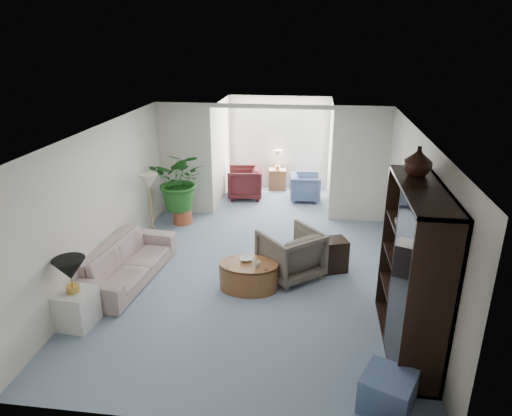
# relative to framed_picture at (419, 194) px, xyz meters

# --- Properties ---
(floor) EXTENTS (6.00, 6.00, 0.00)m
(floor) POSITION_rel_framed_picture_xyz_m (-2.46, 0.10, -1.70)
(floor) COLOR gray
(floor) RESTS_ON ground
(sunroom_floor) EXTENTS (2.60, 2.60, 0.00)m
(sunroom_floor) POSITION_rel_framed_picture_xyz_m (-2.46, 4.20, -1.70)
(sunroom_floor) COLOR gray
(sunroom_floor) RESTS_ON ground
(back_pier_left) EXTENTS (1.20, 0.12, 2.50)m
(back_pier_left) POSITION_rel_framed_picture_xyz_m (-4.36, 3.10, -0.45)
(back_pier_left) COLOR silver
(back_pier_left) RESTS_ON ground
(back_pier_right) EXTENTS (1.20, 0.12, 2.50)m
(back_pier_right) POSITION_rel_framed_picture_xyz_m (-0.56, 3.10, -0.45)
(back_pier_right) COLOR silver
(back_pier_right) RESTS_ON ground
(back_header) EXTENTS (2.60, 0.12, 0.10)m
(back_header) POSITION_rel_framed_picture_xyz_m (-2.46, 3.10, 0.75)
(back_header) COLOR silver
(back_header) RESTS_ON back_pier_left
(window_pane) EXTENTS (2.20, 0.02, 1.50)m
(window_pane) POSITION_rel_framed_picture_xyz_m (-2.46, 5.28, -0.30)
(window_pane) COLOR white
(window_blinds) EXTENTS (2.20, 0.02, 1.50)m
(window_blinds) POSITION_rel_framed_picture_xyz_m (-2.46, 5.25, -0.30)
(window_blinds) COLOR white
(framed_picture) EXTENTS (0.04, 0.50, 0.40)m
(framed_picture) POSITION_rel_framed_picture_xyz_m (0.00, 0.00, 0.00)
(framed_picture) COLOR beige
(sofa) EXTENTS (1.07, 2.25, 0.64)m
(sofa) POSITION_rel_framed_picture_xyz_m (-4.53, -0.03, -1.38)
(sofa) COLOR #BFB2A1
(sofa) RESTS_ON ground
(end_table) EXTENTS (0.53, 0.53, 0.54)m
(end_table) POSITION_rel_framed_picture_xyz_m (-4.73, -1.38, -1.43)
(end_table) COLOR silver
(end_table) RESTS_ON ground
(table_lamp) EXTENTS (0.44, 0.44, 0.30)m
(table_lamp) POSITION_rel_framed_picture_xyz_m (-4.73, -1.38, -0.81)
(table_lamp) COLOR black
(table_lamp) RESTS_ON end_table
(floor_lamp) EXTENTS (0.36, 0.36, 0.28)m
(floor_lamp) POSITION_rel_framed_picture_xyz_m (-4.61, 1.47, -0.45)
(floor_lamp) COLOR beige
(floor_lamp) RESTS_ON ground
(coffee_table) EXTENTS (1.10, 1.10, 0.45)m
(coffee_table) POSITION_rel_framed_picture_xyz_m (-2.48, -0.08, -1.47)
(coffee_table) COLOR brown
(coffee_table) RESTS_ON ground
(coffee_bowl) EXTENTS (0.24, 0.24, 0.05)m
(coffee_bowl) POSITION_rel_framed_picture_xyz_m (-2.53, 0.02, -1.22)
(coffee_bowl) COLOR white
(coffee_bowl) RESTS_ON coffee_table
(coffee_cup) EXTENTS (0.12, 0.12, 0.10)m
(coffee_cup) POSITION_rel_framed_picture_xyz_m (-2.33, -0.18, -1.20)
(coffee_cup) COLOR beige
(coffee_cup) RESTS_ON coffee_table
(wingback_chair) EXTENTS (1.26, 1.27, 0.83)m
(wingback_chair) POSITION_rel_framed_picture_xyz_m (-1.84, 0.43, -1.29)
(wingback_chair) COLOR #675D51
(wingback_chair) RESTS_ON ground
(side_table_dark) EXTENTS (0.58, 0.52, 0.57)m
(side_table_dark) POSITION_rel_framed_picture_xyz_m (-1.14, 0.73, -1.41)
(side_table_dark) COLOR black
(side_table_dark) RESTS_ON ground
(entertainment_cabinet) EXTENTS (0.53, 1.97, 2.19)m
(entertainment_cabinet) POSITION_rel_framed_picture_xyz_m (-0.23, -1.23, -0.60)
(entertainment_cabinet) COLOR black
(entertainment_cabinet) RESTS_ON ground
(cabinet_urn) EXTENTS (0.35, 0.35, 0.37)m
(cabinet_urn) POSITION_rel_framed_picture_xyz_m (-0.23, -0.73, 0.68)
(cabinet_urn) COLOR black
(cabinet_urn) RESTS_ON entertainment_cabinet
(ottoman) EXTENTS (0.70, 0.70, 0.42)m
(ottoman) POSITION_rel_framed_picture_xyz_m (-0.60, -2.39, -1.49)
(ottoman) COLOR slate
(ottoman) RESTS_ON ground
(plant_pot) EXTENTS (0.40, 0.40, 0.32)m
(plant_pot) POSITION_rel_framed_picture_xyz_m (-4.30, 2.46, -1.54)
(plant_pot) COLOR #A95131
(plant_pot) RESTS_ON ground
(house_plant) EXTENTS (1.17, 1.01, 1.30)m
(house_plant) POSITION_rel_framed_picture_xyz_m (-4.30, 2.46, -0.73)
(house_plant) COLOR #236221
(house_plant) RESTS_ON plant_pot
(sunroom_chair_blue) EXTENTS (0.80, 0.78, 0.66)m
(sunroom_chair_blue) POSITION_rel_framed_picture_xyz_m (-1.72, 4.30, -1.37)
(sunroom_chair_blue) COLOR slate
(sunroom_chair_blue) RESTS_ON ground
(sunroom_chair_maroon) EXTENTS (0.92, 0.90, 0.77)m
(sunroom_chair_maroon) POSITION_rel_framed_picture_xyz_m (-3.22, 4.30, -1.32)
(sunroom_chair_maroon) COLOR #531C21
(sunroom_chair_maroon) RESTS_ON ground
(sunroom_table) EXTENTS (0.48, 0.39, 0.55)m
(sunroom_table) POSITION_rel_framed_picture_xyz_m (-2.47, 5.05, -1.43)
(sunroom_table) COLOR brown
(sunroom_table) RESTS_ON ground
(shelf_clutter) EXTENTS (0.30, 1.20, 1.06)m
(shelf_clutter) POSITION_rel_framed_picture_xyz_m (-0.28, -1.26, -0.72)
(shelf_clutter) COLOR #4C4A48
(shelf_clutter) RESTS_ON entertainment_cabinet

